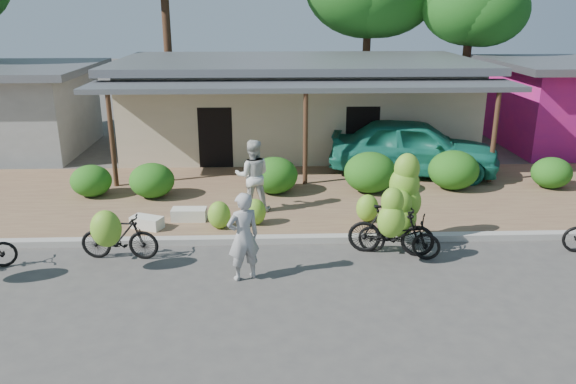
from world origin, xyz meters
The scene contains 23 objects.
ground centered at (0.00, 0.00, 0.00)m, with size 100.00×100.00×0.00m, color #454340.
sidewalk centered at (0.00, 5.00, 0.06)m, with size 60.00×6.00×0.12m, color #8F714D.
curb centered at (0.00, 2.00, 0.07)m, with size 60.00×0.25×0.15m, color #A8A399.
shop_main centered at (0.00, 10.93, 1.72)m, with size 13.00×8.50×3.35m.
shop_pink centered at (10.50, 10.99, 1.67)m, with size 6.00×6.00×3.25m.
tree_near_right centered at (7.31, 14.61, 5.31)m, with size 4.34×4.16×6.93m.
hedge_0 centered at (-6.04, 5.18, 0.56)m, with size 1.13×1.02×0.88m, color #1E6216.
hedge_1 centered at (-4.32, 5.02, 0.60)m, with size 1.24×1.12×0.97m, color #1E6216.
hedge_2 centered at (-0.93, 5.27, 0.64)m, with size 1.33×1.19×1.04m, color #1E6216.
hedge_3 centered at (1.79, 5.25, 0.70)m, with size 1.49×1.34×1.16m, color #1E6216.
hedge_4 centered at (4.25, 5.45, 0.69)m, with size 1.45×1.31×1.13m, color #1E6216.
hedge_5 centered at (7.15, 5.44, 0.57)m, with size 1.16×1.04×0.90m, color #1E6216.
bike_left centered at (-4.31, 1.10, 0.61)m, with size 1.72×1.22×1.34m.
bike_center centered at (1.81, 1.46, 0.84)m, with size 1.88×1.44×2.17m.
bike_right centered at (1.51, 1.13, 0.69)m, with size 1.94×1.36×1.73m.
loose_banana_a centered at (-2.28, 2.62, 0.46)m, with size 0.54×0.46×0.68m, color #7EC230.
loose_banana_b centered at (-1.43, 2.85, 0.45)m, with size 0.52×0.44×0.65m, color #7EC230.
loose_banana_c centered at (1.33, 2.95, 0.47)m, with size 0.55×0.47×0.69m, color #7EC230.
sack_near centered at (-3.08, 3.20, 0.27)m, with size 0.85×0.40×0.30m, color silver.
sack_far centered at (-4.02, 2.72, 0.26)m, with size 0.75×0.38×0.28m, color silver.
vendor centered at (-1.60, 0.22, 0.91)m, with size 0.66×0.43×1.81m, color #9B9B9B.
bystander centered at (-1.50, 3.87, 1.06)m, with size 0.91×0.71×1.87m, color silver.
teal_van centered at (3.45, 7.00, 1.00)m, with size 2.08×5.17×1.76m, color #1B7A63.
Camera 1 is at (-1.11, -9.92, 5.19)m, focal length 35.00 mm.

